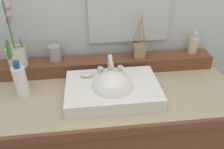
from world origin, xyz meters
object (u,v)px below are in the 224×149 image
(soap_bar, at_px, (87,75))
(lotion_bottle, at_px, (21,81))
(soap_dispenser, at_px, (193,45))
(reed_diffuser, at_px, (139,50))
(tumbler_cup, at_px, (55,53))
(potted_plant, at_px, (16,52))
(sink_basin, at_px, (113,90))

(soap_bar, height_order, lotion_bottle, lotion_bottle)
(soap_dispenser, xyz_separation_m, reed_diffuser, (-0.35, -0.02, -0.01))
(tumbler_cup, distance_m, reed_diffuser, 0.50)
(potted_plant, relative_size, reed_diffuser, 1.47)
(soap_dispenser, relative_size, tumbler_cup, 1.45)
(tumbler_cup, distance_m, lotion_bottle, 0.26)
(soap_bar, distance_m, soap_dispenser, 0.70)
(sink_basin, xyz_separation_m, lotion_bottle, (-0.47, 0.07, 0.05))
(sink_basin, height_order, reed_diffuser, reed_diffuser)
(potted_plant, xyz_separation_m, tumbler_cup, (0.20, 0.04, -0.04))
(sink_basin, xyz_separation_m, soap_bar, (-0.13, 0.10, 0.05))
(soap_bar, height_order, soap_dispenser, soap_dispenser)
(potted_plant, xyz_separation_m, lotion_bottle, (0.04, -0.17, -0.08))
(sink_basin, distance_m, potted_plant, 0.58)
(sink_basin, distance_m, soap_bar, 0.17)
(soap_dispenser, bearing_deg, tumbler_cup, -179.88)
(potted_plant, xyz_separation_m, soap_dispenser, (1.05, 0.04, -0.03))
(reed_diffuser, bearing_deg, soap_bar, -153.32)
(sink_basin, relative_size, soap_dispenser, 3.60)
(soap_bar, distance_m, reed_diffuser, 0.36)
(sink_basin, xyz_separation_m, potted_plant, (-0.51, 0.24, 0.13))
(sink_basin, height_order, potted_plant, potted_plant)
(potted_plant, xyz_separation_m, reed_diffuser, (0.70, 0.02, -0.04))
(soap_bar, relative_size, tumbler_cup, 0.76)
(soap_dispenser, height_order, reed_diffuser, reed_diffuser)
(soap_bar, xyz_separation_m, soap_dispenser, (0.67, 0.18, 0.06))
(soap_bar, bearing_deg, soap_dispenser, 15.23)
(reed_diffuser, bearing_deg, soap_dispenser, 3.43)
(potted_plant, bearing_deg, soap_bar, -20.17)
(sink_basin, xyz_separation_m, reed_diffuser, (0.19, 0.26, 0.09))
(soap_dispenser, bearing_deg, lotion_bottle, -168.30)
(reed_diffuser, relative_size, lotion_bottle, 1.33)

